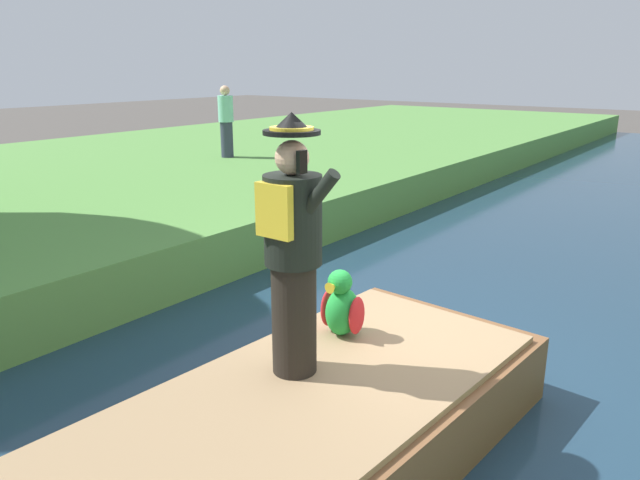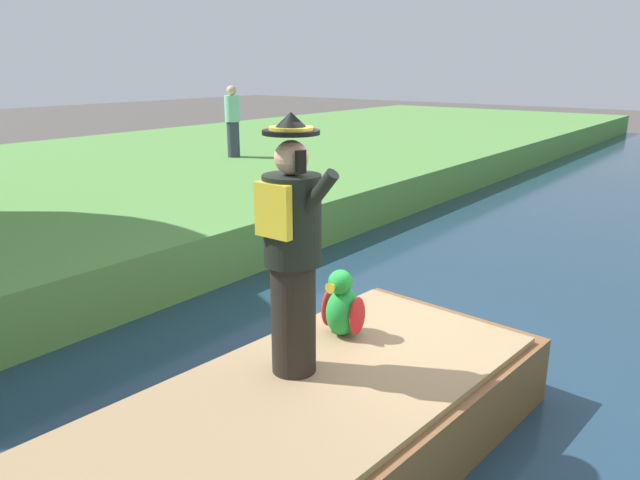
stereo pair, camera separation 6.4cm
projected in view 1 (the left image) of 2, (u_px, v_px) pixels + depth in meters
name	position (u px, v px, depth m)	size (l,w,h in m)	color
ground_plane	(402.00, 397.00, 5.36)	(80.00, 80.00, 0.00)	#4C4742
canal_water	(402.00, 392.00, 5.35)	(6.26, 48.00, 0.10)	#1E384C
boat	(299.00, 435.00, 4.13)	(2.10, 4.32, 0.61)	brown
person_pirate	(293.00, 249.00, 4.11)	(0.61, 0.42, 1.85)	black
parrot_plush	(342.00, 307.00, 4.89)	(0.36, 0.35, 0.57)	green
person_bystander	(226.00, 121.00, 13.58)	(0.34, 0.34, 1.60)	#33384C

